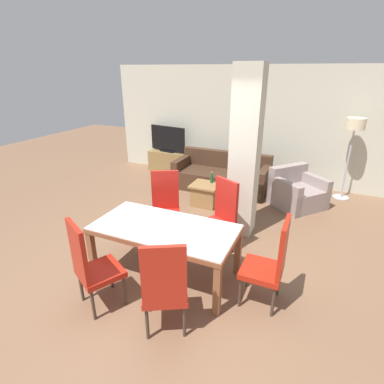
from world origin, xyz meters
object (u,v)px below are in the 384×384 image
floor_lamp (354,131)px  tv_stand (168,161)px  dining_chair_near_right (165,286)px  tv_screen (168,139)px  sofa (222,177)px  armchair (297,193)px  dining_chair_far_right (220,215)px  dining_chair_near_left (91,264)px  dining_chair_head_right (271,262)px  coffee_table (205,194)px  bottle (212,178)px  dining_chair_far_left (166,205)px  dining_table (165,236)px

floor_lamp → tv_stand: bearing=178.3°
dining_chair_near_right → tv_screen: 5.45m
sofa → dining_chair_near_right: bearing=100.8°
armchair → dining_chair_near_right: bearing=27.3°
sofa → tv_stand: (-1.75, 0.66, -0.01)m
dining_chair_near_right → dining_chair_far_right: 1.72m
dining_chair_near_left → armchair: size_ratio=0.91×
dining_chair_head_right → armchair: 3.05m
dining_chair_near_left → dining_chair_far_right: size_ratio=1.00×
dining_chair_near_right → dining_chair_head_right: same height
dining_chair_near_left → dining_chair_head_right: (1.83, 0.87, 0.00)m
armchair → coffee_table: size_ratio=2.17×
dining_chair_near_right → dining_chair_head_right: bearing=14.5°
bottle → tv_screen: 2.38m
dining_chair_near_right → dining_chair_far_right: size_ratio=1.00×
dining_chair_far_right → dining_chair_head_right: bearing=163.6°
tv_screen → floor_lamp: (4.31, -0.13, 0.58)m
dining_chair_far_left → tv_stand: size_ratio=1.06×
dining_chair_near_right → sofa: size_ratio=0.53×
sofa → floor_lamp: 2.86m
dining_chair_head_right → armchair: (-0.00, 3.03, -0.31)m
dining_chair_near_right → coffee_table: size_ratio=1.98×
dining_table → dining_chair_near_right: size_ratio=1.66×
dining_chair_head_right → dining_chair_far_right: bearing=45.9°
armchair → bottle: armchair is taller
dining_table → armchair: 3.34m
coffee_table → bottle: (0.07, 0.15, 0.30)m
coffee_table → tv_stand: (-1.74, 1.66, 0.04)m
sofa → dining_table: bearing=95.8°
coffee_table → tv_screen: (-1.74, 1.66, 0.64)m
dining_chair_far_right → floor_lamp: (1.76, 2.96, 0.87)m
dining_chair_far_right → armchair: bearing=-84.9°
dining_chair_near_right → bottle: bearing=73.8°
bottle → coffee_table: bearing=-115.3°
bottle → armchair: bearing=19.3°
dining_chair_far_left → coffee_table: size_ratio=1.98×
dining_table → dining_chair_near_right: 0.96m
dining_table → dining_chair_far_right: size_ratio=1.66×
dining_chair_near_right → dining_chair_far_right: same height
armchair → floor_lamp: bearing=173.5°
dining_chair_near_right → dining_chair_far_left: size_ratio=1.00×
dining_chair_head_right → floor_lamp: (0.86, 3.84, 0.87)m
tv_stand → dining_chair_far_right: bearing=-50.6°
armchair → dining_chair_head_right: bearing=40.4°
dining_chair_far_left → coffee_table: (0.12, 1.45, -0.35)m
dining_chair_near_left → sofa: (0.13, 4.18, -0.30)m
dining_chair_near_left → tv_screen: 5.11m
dining_chair_far_right → tv_stand: bearing=-22.8°
dining_chair_head_right → dining_chair_far_right: 1.26m
coffee_table → bottle: bottle is taller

